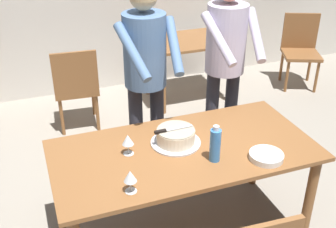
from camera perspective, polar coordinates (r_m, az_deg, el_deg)
The scene contains 12 objects.
main_dining_table at distance 2.86m, azimuth 2.18°, elevation -6.46°, with size 1.76×0.87×0.75m.
cake_on_platter at distance 2.83m, azimuth 1.05°, elevation -3.12°, with size 0.34×0.34×0.11m.
cake_knife at distance 2.77m, azimuth -0.30°, elevation -2.27°, with size 0.27×0.03×0.02m.
plate_stack at distance 2.76m, azimuth 13.21°, elevation -5.60°, with size 0.22×0.22×0.04m.
wine_glass_near at distance 2.38m, azimuth -5.16°, elevation -8.51°, with size 0.08×0.08×0.14m.
wine_glass_far at distance 2.70m, azimuth -5.48°, elevation -3.58°, with size 0.08×0.08×0.14m.
water_bottle at distance 2.64m, azimuth 6.43°, elevation -4.17°, with size 0.07×0.07×0.25m.
person_cutting_cake at distance 3.17m, azimuth -3.05°, elevation 6.05°, with size 0.47×0.56×1.72m.
person_standing_beside at distance 3.44m, azimuth 7.82°, elevation 7.69°, with size 0.47×0.56×1.72m.
background_table at distance 4.96m, azimuth 2.89°, elevation 8.32°, with size 1.00×0.70×0.74m.
background_chair_1 at distance 4.40m, azimuth -12.39°, elevation 3.78°, with size 0.47×0.47×0.90m.
background_chair_2 at distance 5.62m, azimuth 17.56°, elevation 8.57°, with size 0.58×0.58×0.90m.
Camera 1 is at (-0.91, -2.16, 2.28)m, focal length 44.84 mm.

